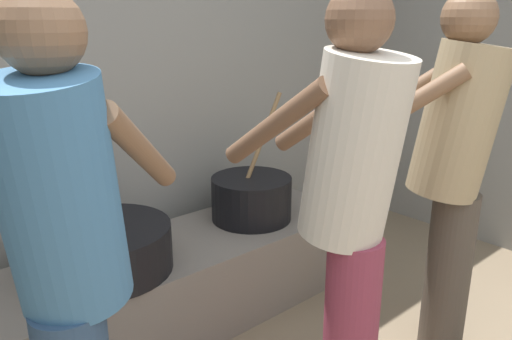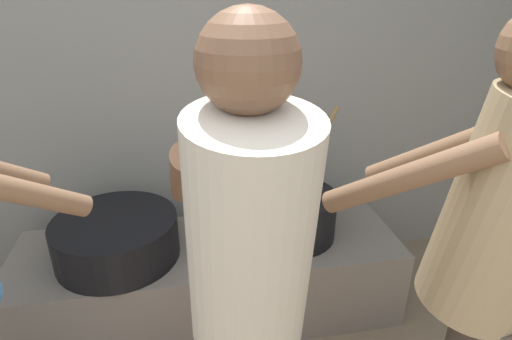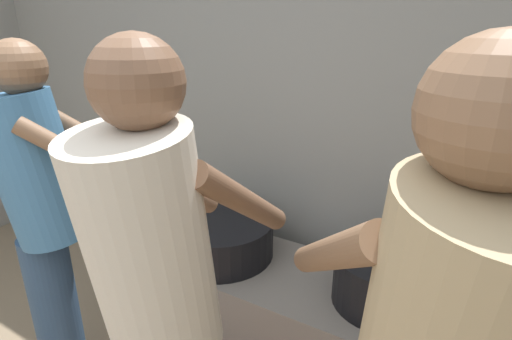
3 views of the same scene
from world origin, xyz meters
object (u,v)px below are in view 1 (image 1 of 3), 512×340
object	(u,v)px
cooking_pot_secondary	(105,249)
cook_in_tan_shirt	(454,160)
cooking_pot_main	(252,198)
cook_in_blue_shirt	(67,256)
cook_in_cream_shirt	(351,197)

from	to	relation	value
cooking_pot_secondary	cook_in_tan_shirt	bearing A→B (deg)	-39.28
cooking_pot_main	cook_in_blue_shirt	distance (m)	1.52
cooking_pot_main	cook_in_tan_shirt	bearing A→B (deg)	-73.42
cook_in_cream_shirt	cooking_pot_secondary	bearing A→B (deg)	117.04
cooking_pot_main	cook_in_cream_shirt	distance (m)	1.12
cook_in_blue_shirt	cook_in_tan_shirt	bearing A→B (deg)	-9.06
cook_in_tan_shirt	cooking_pot_secondary	bearing A→B (deg)	140.72
cooking_pot_secondary	cook_in_cream_shirt	world-z (taller)	cook_in_cream_shirt
cooking_pot_secondary	cook_in_blue_shirt	xyz separation A→B (m)	(-0.40, -0.71, 0.37)
cooking_pot_main	cooking_pot_secondary	size ratio (longest dim) A/B	1.19
cook_in_cream_shirt	cook_in_blue_shirt	distance (m)	0.92
cook_in_tan_shirt	cook_in_blue_shirt	distance (m)	1.59
cooking_pot_main	cook_in_tan_shirt	world-z (taller)	cook_in_tan_shirt
cooking_pot_secondary	cook_in_tan_shirt	size ratio (longest dim) A/B	0.36
cooking_pot_main	cooking_pot_secondary	bearing A→B (deg)	-178.06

